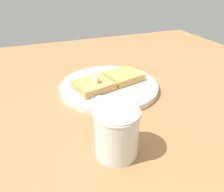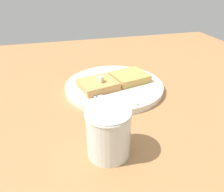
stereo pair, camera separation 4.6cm
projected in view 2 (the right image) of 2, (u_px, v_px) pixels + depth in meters
The scene contains 7 objects.
table_surface at pixel (135, 101), 54.71cm from camera, with size 112.98×112.98×1.84cm, color #A57345.
plate at pixel (114, 86), 58.10cm from camera, with size 25.81×25.81×1.48cm.
toast_slice_left at pixel (98, 84), 55.37cm from camera, with size 8.99×7.93×1.89cm, color tan.
toast_slice_middle at pixel (129, 77), 59.28cm from camera, with size 8.99×7.93×1.89cm, color tan.
butter_pat_primary at pixel (100, 79), 54.22cm from camera, with size 1.44×1.29×1.44cm, color #F4E6B1.
fork at pixel (101, 96), 51.69cm from camera, with size 13.51×10.95×0.36cm.
syrup_jar at pixel (109, 135), 36.07cm from camera, with size 7.56×7.56×8.55cm.
Camera 2 is at (-17.50, -43.87, 29.15)cm, focal length 35.00 mm.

